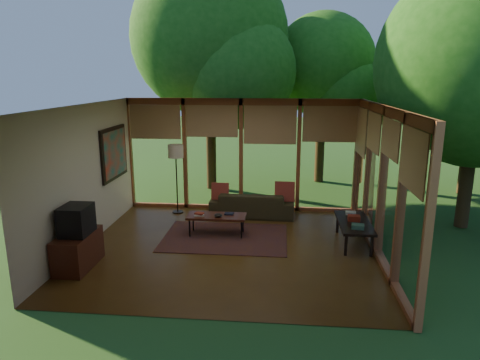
# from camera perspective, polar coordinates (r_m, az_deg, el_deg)

# --- Properties ---
(floor) EXTENTS (5.50, 5.50, 0.00)m
(floor) POSITION_cam_1_polar(r_m,az_deg,el_deg) (8.29, -1.49, -9.02)
(floor) COLOR brown
(floor) RESTS_ON ground
(ceiling) EXTENTS (5.50, 5.50, 0.00)m
(ceiling) POSITION_cam_1_polar(r_m,az_deg,el_deg) (7.67, -1.61, 9.93)
(ceiling) COLOR silver
(ceiling) RESTS_ON ground
(wall_left) EXTENTS (0.04, 5.00, 2.70)m
(wall_left) POSITION_cam_1_polar(r_m,az_deg,el_deg) (8.64, -19.96, 0.48)
(wall_left) COLOR silver
(wall_left) RESTS_ON ground
(wall_front) EXTENTS (5.50, 0.04, 2.70)m
(wall_front) POSITION_cam_1_polar(r_m,az_deg,el_deg) (5.50, -4.73, -6.01)
(wall_front) COLOR silver
(wall_front) RESTS_ON ground
(window_wall_back) EXTENTS (5.50, 0.12, 2.70)m
(window_wall_back) POSITION_cam_1_polar(r_m,az_deg,el_deg) (10.31, 0.14, 3.33)
(window_wall_back) COLOR #9D5530
(window_wall_back) RESTS_ON ground
(window_wall_right) EXTENTS (0.12, 5.00, 2.70)m
(window_wall_right) POSITION_cam_1_polar(r_m,az_deg,el_deg) (8.02, 18.34, -0.36)
(window_wall_right) COLOR #9D5530
(window_wall_right) RESTS_ON ground
(exterior_lawn) EXTENTS (40.00, 40.00, 0.00)m
(exterior_lawn) POSITION_cam_1_polar(r_m,az_deg,el_deg) (17.42, 29.27, 1.28)
(exterior_lawn) COLOR #27521E
(exterior_lawn) RESTS_ON ground
(tree_nw) EXTENTS (4.29, 4.29, 6.38)m
(tree_nw) POSITION_cam_1_polar(r_m,az_deg,el_deg) (12.32, -4.07, 18.42)
(tree_nw) COLOR #3E2B16
(tree_nw) RESTS_ON ground
(tree_ne) EXTENTS (3.04, 3.04, 5.06)m
(tree_ne) POSITION_cam_1_polar(r_m,az_deg,el_deg) (13.34, 11.05, 14.79)
(tree_ne) COLOR #3E2B16
(tree_ne) RESTS_ON ground
(tree_far) EXTENTS (3.09, 3.09, 5.06)m
(tree_far) POSITION_cam_1_polar(r_m,az_deg,el_deg) (13.16, 29.13, 13.33)
(tree_far) COLOR #3E2B16
(tree_far) RESTS_ON ground
(rug) EXTENTS (2.50, 1.77, 0.01)m
(rug) POSITION_cam_1_polar(r_m,az_deg,el_deg) (8.79, -1.99, -7.64)
(rug) COLOR brown
(rug) RESTS_ON floor
(sofa) EXTENTS (1.96, 0.80, 0.57)m
(sofa) POSITION_cam_1_polar(r_m,az_deg,el_deg) (10.05, 1.64, -3.21)
(sofa) COLOR #352F1A
(sofa) RESTS_ON floor
(pillow_left) EXTENTS (0.40, 0.21, 0.42)m
(pillow_left) POSITION_cam_1_polar(r_m,az_deg,el_deg) (9.99, -2.67, -1.55)
(pillow_left) COLOR maroon
(pillow_left) RESTS_ON sofa
(pillow_right) EXTENTS (0.46, 0.24, 0.48)m
(pillow_right) POSITION_cam_1_polar(r_m,az_deg,el_deg) (9.89, 5.97, -1.59)
(pillow_right) COLOR maroon
(pillow_right) RESTS_ON sofa
(ct_book_lower) EXTENTS (0.23, 0.18, 0.03)m
(ct_book_lower) POSITION_cam_1_polar(r_m,az_deg,el_deg) (8.81, -5.45, -4.64)
(ct_book_lower) COLOR beige
(ct_book_lower) RESTS_ON coffee_table
(ct_book_upper) EXTENTS (0.20, 0.17, 0.03)m
(ct_book_upper) POSITION_cam_1_polar(r_m,az_deg,el_deg) (8.80, -5.45, -4.46)
(ct_book_upper) COLOR maroon
(ct_book_upper) RESTS_ON coffee_table
(ct_book_side) EXTENTS (0.19, 0.15, 0.03)m
(ct_book_side) POSITION_cam_1_polar(r_m,az_deg,el_deg) (8.85, -1.46, -4.52)
(ct_book_side) COLOR black
(ct_book_side) RESTS_ON coffee_table
(ct_bowl) EXTENTS (0.16, 0.16, 0.07)m
(ct_bowl) POSITION_cam_1_polar(r_m,az_deg,el_deg) (8.69, -2.92, -4.71)
(ct_bowl) COLOR black
(ct_bowl) RESTS_ON coffee_table
(media_cabinet) EXTENTS (0.50, 1.00, 0.60)m
(media_cabinet) POSITION_cam_1_polar(r_m,az_deg,el_deg) (7.91, -20.79, -8.77)
(media_cabinet) COLOR #4F2115
(media_cabinet) RESTS_ON floor
(television) EXTENTS (0.45, 0.55, 0.50)m
(television) POSITION_cam_1_polar(r_m,az_deg,el_deg) (7.71, -21.00, -5.00)
(television) COLOR black
(television) RESTS_ON media_cabinet
(console_book_a) EXTENTS (0.25, 0.20, 0.08)m
(console_book_a) POSITION_cam_1_polar(r_m,az_deg,el_deg) (8.24, 15.44, -6.00)
(console_book_a) COLOR #37614F
(console_book_a) RESTS_ON side_console
(console_book_b) EXTENTS (0.25, 0.19, 0.11)m
(console_book_b) POSITION_cam_1_polar(r_m,az_deg,el_deg) (8.65, 14.95, -4.93)
(console_book_b) COLOR maroon
(console_book_b) RESTS_ON side_console
(console_book_c) EXTENTS (0.22, 0.17, 0.06)m
(console_book_c) POSITION_cam_1_polar(r_m,az_deg,el_deg) (9.04, 14.54, -4.28)
(console_book_c) COLOR beige
(console_book_c) RESTS_ON side_console
(floor_lamp) EXTENTS (0.36, 0.36, 1.65)m
(floor_lamp) POSITION_cam_1_polar(r_m,az_deg,el_deg) (10.11, -8.56, 3.30)
(floor_lamp) COLOR black
(floor_lamp) RESTS_ON floor
(coffee_table) EXTENTS (1.20, 0.50, 0.43)m
(coffee_table) POSITION_cam_1_polar(r_m,az_deg,el_deg) (8.82, -3.14, -4.92)
(coffee_table) COLOR #4F2115
(coffee_table) RESTS_ON floor
(side_console) EXTENTS (0.60, 1.40, 0.46)m
(side_console) POSITION_cam_1_polar(r_m,az_deg,el_deg) (8.64, 14.96, -5.65)
(side_console) COLOR black
(side_console) RESTS_ON floor
(wall_painting) EXTENTS (0.06, 1.35, 1.15)m
(wall_painting) POSITION_cam_1_polar(r_m,az_deg,el_deg) (9.85, -16.43, 3.47)
(wall_painting) COLOR black
(wall_painting) RESTS_ON wall_left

